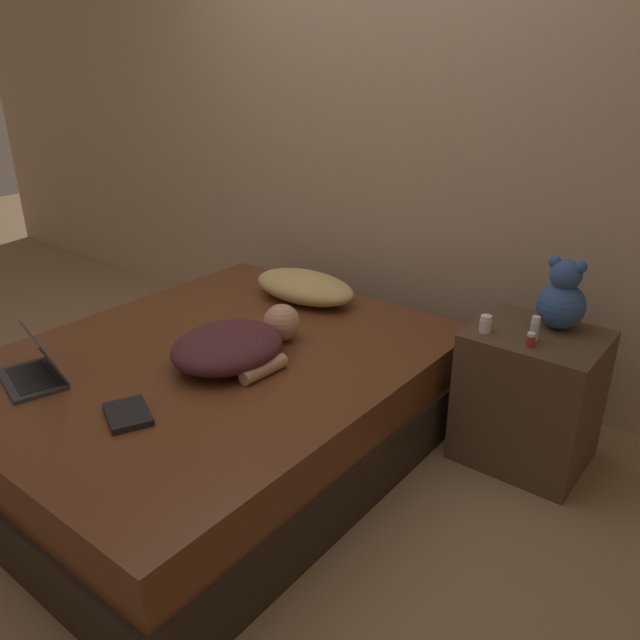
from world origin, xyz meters
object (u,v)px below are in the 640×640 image
at_px(person_lying, 236,344).
at_px(bottle_white, 486,324).
at_px(bottle_clear, 535,329).
at_px(bottle_red, 531,340).
at_px(book, 128,414).
at_px(pillow, 305,287).
at_px(laptop, 37,369).
at_px(teddy_bear, 562,298).

bearing_deg(person_lying, bottle_white, 40.79).
xyz_separation_m(person_lying, bottle_clear, (1.01, 0.66, 0.11)).
xyz_separation_m(bottle_red, book, (-1.00, -1.16, -0.16)).
distance_m(pillow, laptop, 1.35).
bearing_deg(book, teddy_bear, 53.89).
relative_size(bottle_red, book, 0.23).
bearing_deg(pillow, laptop, -102.05).
xyz_separation_m(teddy_bear, book, (-1.03, -1.41, -0.26)).
bearing_deg(book, person_lying, 91.38).
distance_m(bottle_red, book, 1.54).
bearing_deg(bottle_white, bottle_red, -5.41).
bearing_deg(bottle_red, bottle_clear, 99.61).
xyz_separation_m(laptop, bottle_clear, (1.51, 1.27, 0.15)).
relative_size(teddy_bear, book, 1.25).
height_order(pillow, teddy_bear, teddy_bear).
relative_size(teddy_bear, bottle_white, 4.21).
xyz_separation_m(laptop, bottle_white, (1.32, 1.23, 0.13)).
relative_size(person_lying, laptop, 1.82).
bearing_deg(bottle_white, person_lying, -142.79).
relative_size(bottle_clear, bottle_white, 1.45).
relative_size(pillow, bottle_clear, 5.68).
distance_m(pillow, person_lying, 0.75).
bearing_deg(bottle_clear, bottle_red, -80.39).
bearing_deg(laptop, teddy_bear, 58.82).
xyz_separation_m(bottle_white, book, (-0.81, -1.18, -0.16)).
bearing_deg(person_lying, pillow, 110.56).
distance_m(laptop, book, 0.52).
xyz_separation_m(pillow, book, (0.23, -1.27, -0.06)).
xyz_separation_m(pillow, person_lying, (0.22, -0.72, 0.00)).
height_order(person_lying, bottle_clear, bottle_clear).
height_order(bottle_red, bottle_clear, bottle_clear).
distance_m(teddy_bear, book, 1.76).
xyz_separation_m(pillow, bottle_clear, (1.23, -0.06, 0.12)).
height_order(teddy_bear, bottle_clear, teddy_bear).
height_order(pillow, bottle_white, bottle_white).
xyz_separation_m(bottle_red, bottle_white, (-0.20, 0.02, 0.01)).
xyz_separation_m(bottle_clear, book, (-0.99, -1.22, -0.18)).
bearing_deg(laptop, pillow, 93.39).
height_order(pillow, bottle_red, bottle_red).
xyz_separation_m(person_lying, book, (0.01, -0.55, -0.07)).
relative_size(pillow, bottle_red, 10.42).
xyz_separation_m(bottle_red, bottle_clear, (-0.01, 0.06, 0.02)).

